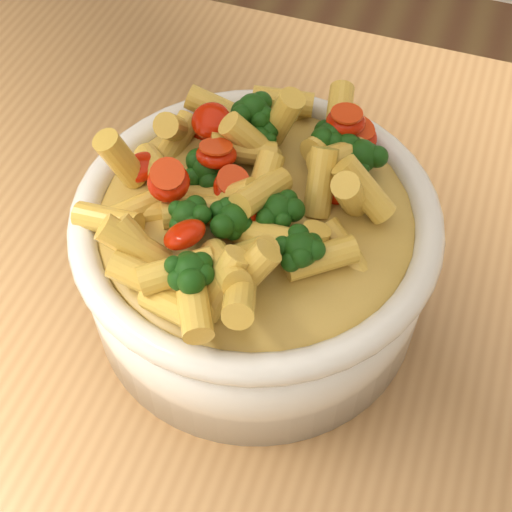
% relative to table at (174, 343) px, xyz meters
% --- Properties ---
extents(table, '(1.20, 0.80, 0.90)m').
position_rel_table_xyz_m(table, '(0.00, 0.00, 0.00)').
color(table, '#A87948').
rests_on(table, ground).
extents(serving_bowl, '(0.27, 0.27, 0.12)m').
position_rel_table_xyz_m(serving_bowl, '(0.08, 0.01, 0.16)').
color(serving_bowl, white).
rests_on(serving_bowl, table).
extents(pasta_salad, '(0.21, 0.21, 0.05)m').
position_rel_table_xyz_m(pasta_salad, '(0.08, 0.01, 0.23)').
color(pasta_salad, '#FFCC50').
rests_on(pasta_salad, serving_bowl).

